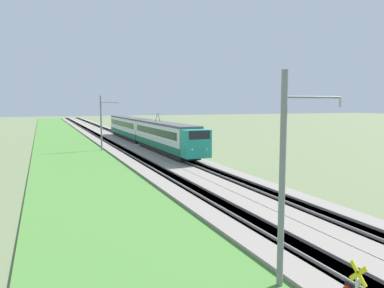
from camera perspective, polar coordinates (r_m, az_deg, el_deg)
The scene contains 8 objects.
ballast_main at distance 54.45m, azimuth -11.08°, elevation -0.61°, with size 240.00×4.40×0.30m.
ballast_adjacent at distance 55.43m, azimuth -6.66°, elevation -0.42°, with size 240.00×4.40×0.30m.
track_main at distance 54.45m, azimuth -11.08°, elevation -0.60°, with size 240.00×1.57×0.45m.
track_adjacent at distance 55.43m, azimuth -6.66°, elevation -0.41°, with size 240.00×1.57×0.45m.
grass_verge at distance 53.62m, azimuth -18.16°, elevation -1.01°, with size 240.00×9.35×0.12m.
passenger_train at distance 57.43m, azimuth -7.30°, elevation 2.09°, with size 42.54×2.85×5.19m.
catenary_mast_near at distance 13.19m, azimuth 13.82°, elevation -5.10°, with size 0.22×2.56×7.59m.
catenary_mast_mid at distance 52.33m, azimuth -13.61°, elevation 3.19°, with size 0.22×2.56×7.54m.
Camera 1 is at (-3.12, 10.15, 6.47)m, focal length 35.00 mm.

